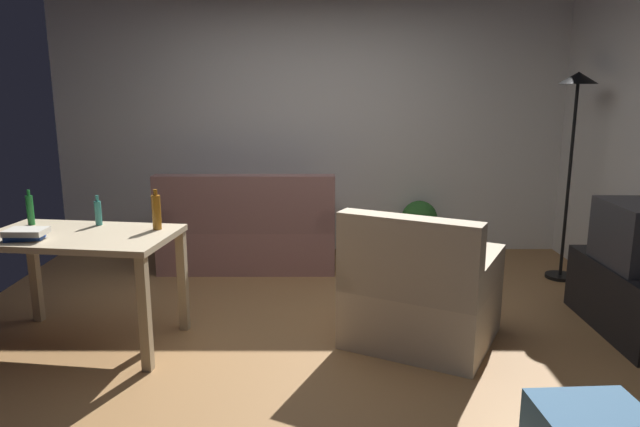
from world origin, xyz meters
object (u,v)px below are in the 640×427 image
bottle_tall (95,213)px  book_stack (23,234)px  torchiere_lamp (572,120)px  potted_plant (417,224)px  bottle_green (27,210)px  tv (636,235)px  couch (247,234)px  tv_stand (627,298)px  bottle_amber (154,212)px  armchair (418,296)px  desk (78,250)px

bottle_tall → book_stack: size_ratio=0.81×
torchiere_lamp → bottle_tall: torchiere_lamp is taller
potted_plant → bottle_green: 3.53m
tv → bottle_tall: 3.69m
bottle_tall → couch: bearing=60.8°
couch → book_stack: couch is taller
torchiere_lamp → bottle_tall: bearing=-163.1°
bottle_green → couch: bearing=48.8°
couch → bottle_tall: size_ratio=7.83×
bottle_green → tv_stand: bearing=-0.7°
tv_stand → bottle_green: size_ratio=4.52×
tv → bottle_amber: bottle_amber is taller
armchair → potted_plant: bearing=-71.8°
couch → desk: 1.98m
book_stack → potted_plant: bearing=37.9°
tv → bottle_green: bottle_green is taller
couch → torchiere_lamp: size_ratio=0.89×
potted_plant → bottle_amber: bearing=-137.1°
couch → tv: 3.26m
torchiere_lamp → bottle_green: torchiere_lamp is taller
couch → torchiere_lamp: torchiere_lamp is taller
bottle_tall → desk: bearing=-100.3°
bottle_tall → bottle_amber: bottle_amber is taller
torchiere_lamp → armchair: size_ratio=1.53×
desk → armchair: armchair is taller
torchiere_lamp → desk: torchiere_lamp is taller
potted_plant → book_stack: bearing=-142.1°
torchiere_lamp → book_stack: (-3.99, -1.51, -0.62)m
bottle_tall → tv_stand: bearing=-0.7°
couch → potted_plant: bearing=-169.5°
tv → armchair: bearing=96.3°
potted_plant → bottle_green: bottle_green is taller
potted_plant → bottle_tall: 3.14m
potted_plant → bottle_green: size_ratio=2.34×
armchair → bottle_green: size_ratio=4.88×
armchair → bottle_tall: 2.26m
tv → potted_plant: 2.23m
book_stack → armchair: bearing=4.1°
bottle_green → tv: bearing=-0.7°
book_stack → desk: bearing=29.8°
desk → potted_plant: size_ratio=2.25×
desk → book_stack: book_stack is taller
desk → bottle_green: bearing=157.9°
tv → bottle_green: size_ratio=2.47×
torchiere_lamp → bottle_amber: torchiere_lamp is taller
tv_stand → bottle_green: (-4.15, 0.05, 0.63)m
tv_stand → desk: size_ratio=0.86×
torchiere_lamp → potted_plant: (-1.17, 0.69, -1.08)m
torchiere_lamp → book_stack: 4.31m
couch → tv_stand: 3.24m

